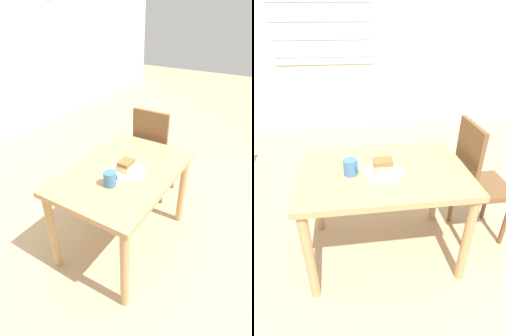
% 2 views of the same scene
% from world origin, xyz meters
% --- Properties ---
extents(ground_plane, '(14.00, 14.00, 0.00)m').
position_xyz_m(ground_plane, '(0.00, 0.00, 0.00)').
color(ground_plane, tan).
extents(wall_back, '(10.00, 0.10, 2.80)m').
position_xyz_m(wall_back, '(-0.00, 3.03, 1.40)').
color(wall_back, beige).
rests_on(wall_back, ground_plane).
extents(dining_table_near, '(1.08, 0.72, 0.73)m').
position_xyz_m(dining_table_near, '(-0.13, 0.42, 0.62)').
color(dining_table_near, tan).
rests_on(dining_table_near, ground_plane).
extents(chair_near_window, '(0.37, 0.37, 0.97)m').
position_xyz_m(chair_near_window, '(0.59, 0.52, 0.52)').
color(chair_near_window, brown).
rests_on(chair_near_window, ground_plane).
extents(plate, '(0.26, 0.26, 0.01)m').
position_xyz_m(plate, '(-0.13, 0.39, 0.73)').
color(plate, white).
rests_on(plate, dining_table_near).
extents(cake_slice, '(0.12, 0.09, 0.08)m').
position_xyz_m(cake_slice, '(-0.14, 0.40, 0.78)').
color(cake_slice, '#E0C67F').
rests_on(cake_slice, plate).
extents(coffee_mug, '(0.09, 0.09, 0.10)m').
position_xyz_m(coffee_mug, '(-0.34, 0.40, 0.78)').
color(coffee_mug, teal).
rests_on(coffee_mug, dining_table_near).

